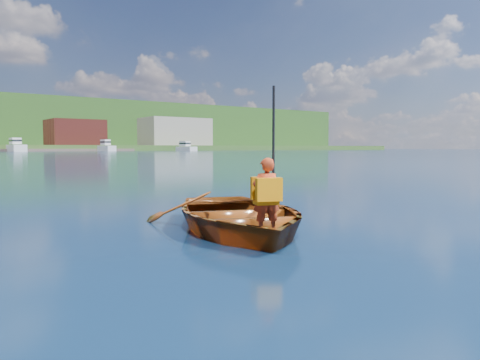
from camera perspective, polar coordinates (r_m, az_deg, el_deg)
ground at (r=7.17m, az=5.52°, el=-5.98°), size 600.00×600.00×0.00m
rowboat at (r=6.98m, az=-0.27°, el=-4.33°), size 3.74×4.34×0.76m
child_paddler at (r=6.12m, az=3.23°, el=-1.76°), size 0.44×0.43×1.96m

